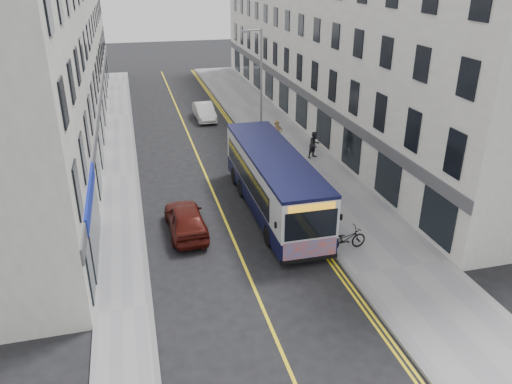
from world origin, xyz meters
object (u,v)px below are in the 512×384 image
bicycle (346,239)px  pedestrian_far (314,145)px  car_maroon (186,219)px  streetlamp (260,87)px  city_bus (273,180)px  pedestrian_near (277,135)px  car_white (204,112)px

bicycle → pedestrian_far: (2.71, 11.19, 0.34)m
pedestrian_far → car_maroon: (-9.24, -7.74, -0.26)m
bicycle → car_maroon: car_maroon is taller
streetlamp → car_maroon: (-6.17, -9.88, -3.67)m
city_bus → pedestrian_near: (2.83, 8.74, -0.61)m
pedestrian_near → car_white: (-3.59, 8.65, -0.45)m
car_white → bicycle: bearing=-83.7°
bicycle → pedestrian_near: (0.87, 13.34, 0.48)m
pedestrian_far → car_maroon: pedestrian_far is taller
city_bus → car_white: 17.44m
pedestrian_near → car_maroon: size_ratio=0.47×
bicycle → pedestrian_far: pedestrian_far is taller
bicycle → pedestrian_near: pedestrian_near is taller
bicycle → pedestrian_far: 11.52m
pedestrian_far → city_bus: bearing=-149.0°
city_bus → streetlamp: bearing=79.6°
pedestrian_near → car_maroon: pedestrian_near is taller
streetlamp → bicycle: size_ratio=4.10×
streetlamp → city_bus: bearing=-100.4°
city_bus → car_white: city_bus is taller
streetlamp → bicycle: bearing=-88.5°
bicycle → pedestrian_near: 13.38m
bicycle → car_maroon: size_ratio=0.46×
car_maroon → bicycle: bearing=150.3°
pedestrian_near → pedestrian_far: size_ratio=1.16×
streetlamp → city_bus: 9.27m
city_bus → pedestrian_far: 8.11m
pedestrian_far → car_white: bearing=93.1°
bicycle → car_white: car_white is taller
streetlamp → pedestrian_near: bearing=0.5°
pedestrian_near → car_white: 9.38m
pedestrian_far → car_maroon: 12.06m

